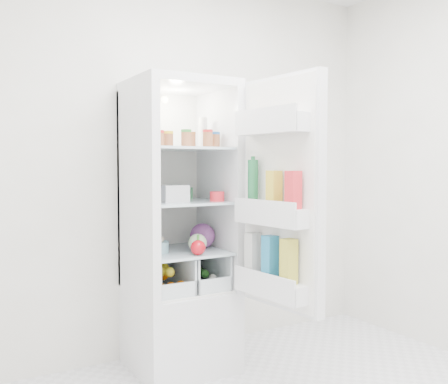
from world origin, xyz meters
TOP-DOWN VIEW (x-y plane):
  - room_walls at (0.00, 0.00)m, footprint 3.02×3.02m
  - refrigerator at (-0.20, 1.25)m, footprint 0.60×0.60m
  - shelf_low at (-0.20, 1.19)m, footprint 0.49×0.53m
  - shelf_mid at (-0.20, 1.19)m, footprint 0.49×0.53m
  - shelf_top at (-0.20, 1.19)m, footprint 0.49×0.53m
  - crisper_left at (-0.32, 1.19)m, footprint 0.23×0.46m
  - crisper_right at (-0.08, 1.19)m, footprint 0.23×0.46m
  - condiment_jars at (-0.22, 1.10)m, footprint 0.46×0.32m
  - squeeze_bottle at (-0.03, 1.20)m, footprint 0.07×0.07m
  - tub_white at (-0.27, 1.15)m, footprint 0.16×0.16m
  - tin_red at (-0.02, 1.04)m, footprint 0.10×0.10m
  - foil_tray at (-0.25, 1.37)m, footprint 0.16×0.12m
  - tub_green at (-0.13, 1.33)m, footprint 0.12×0.15m
  - red_cabbage at (-0.05, 1.19)m, footprint 0.16×0.16m
  - bell_pepper at (-0.19, 0.98)m, footprint 0.09×0.09m
  - mushroom_bowl at (-0.36, 1.18)m, footprint 0.19×0.19m
  - salad_bag at (-0.14, 1.07)m, footprint 0.11×0.11m
  - citrus_pile at (-0.33, 1.12)m, footprint 0.20×0.24m
  - veg_pile at (-0.07, 1.18)m, footprint 0.16×0.30m
  - fridge_door at (0.13, 0.61)m, footprint 0.22×0.60m

SIDE VIEW (x-z plane):
  - veg_pile at x=-0.07m, z-range 0.51..0.61m
  - citrus_pile at x=-0.33m, z-range 0.51..0.67m
  - crisper_left at x=-0.32m, z-range 0.50..0.72m
  - crisper_right at x=-0.08m, z-range 0.50..0.72m
  - refrigerator at x=-0.20m, z-range -0.23..1.57m
  - shelf_low at x=-0.20m, z-range 0.73..0.75m
  - mushroom_bowl at x=-0.36m, z-range 0.75..0.82m
  - bell_pepper at x=-0.19m, z-range 0.75..0.84m
  - salad_bag at x=-0.14m, z-range 0.75..0.86m
  - red_cabbage at x=-0.05m, z-range 0.75..0.91m
  - shelf_mid at x=-0.20m, z-range 1.04..1.06m
  - foil_tray at x=-0.25m, z-range 1.06..1.09m
  - tin_red at x=-0.02m, z-range 1.06..1.12m
  - fridge_door at x=0.13m, z-range 0.44..1.74m
  - tub_green at x=-0.13m, z-range 1.06..1.14m
  - tub_white at x=-0.27m, z-range 1.06..1.16m
  - shelf_top at x=-0.20m, z-range 1.37..1.39m
  - condiment_jars at x=-0.22m, z-range 1.39..1.47m
  - squeeze_bottle at x=-0.03m, z-range 1.39..1.58m
  - room_walls at x=0.00m, z-range 0.29..2.90m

